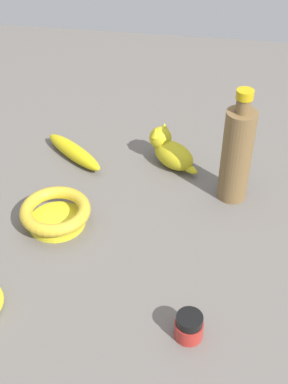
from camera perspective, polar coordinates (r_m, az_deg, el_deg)
The scene contains 6 objects.
ground at distance 1.03m, azimuth -0.00°, elevation -3.65°, with size 2.00×2.00×0.00m, color #5B5651.
bottle_tall at distance 1.06m, azimuth 10.41°, elevation 4.27°, with size 0.06×0.06×0.25m.
bowl at distance 1.03m, azimuth -9.93°, elevation -2.33°, with size 0.14×0.14×0.05m.
banana at distance 1.22m, azimuth -7.91°, elevation 4.51°, with size 0.19×0.04×0.04m, color gold.
cat_figurine at distance 1.18m, azimuth 2.96°, elevation 4.71°, with size 0.11×0.13×0.09m.
nail_polish_jar at distance 0.84m, azimuth 5.09°, elevation -14.83°, with size 0.05×0.05×0.05m.
Camera 1 is at (0.75, 0.12, 0.70)m, focal length 47.36 mm.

